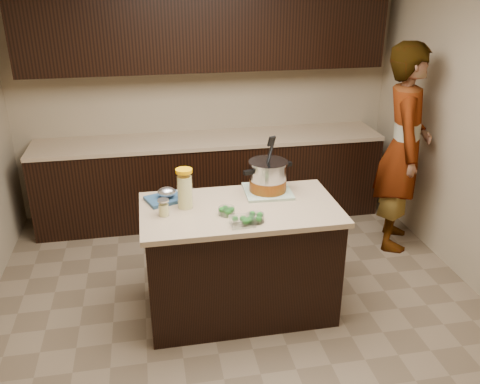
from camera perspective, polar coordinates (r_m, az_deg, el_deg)
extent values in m
plane|color=brown|center=(4.20, 0.00, -12.84)|extent=(4.00, 4.00, 0.00)
cube|color=tan|center=(5.47, -3.97, 11.53)|extent=(4.00, 0.04, 2.70)
cube|color=tan|center=(1.86, 11.95, -15.28)|extent=(4.00, 0.04, 2.70)
cube|color=black|center=(5.46, -3.31, 1.39)|extent=(3.60, 0.60, 0.86)
cube|color=tan|center=(5.31, -3.43, 5.89)|extent=(3.60, 0.63, 0.04)
cube|color=black|center=(5.20, -3.91, 17.59)|extent=(3.60, 0.35, 0.75)
cube|color=black|center=(3.96, 0.00, -7.84)|extent=(1.40, 0.75, 0.86)
cube|color=tan|center=(3.74, 0.00, -1.96)|extent=(1.46, 0.81, 0.04)
cube|color=#5C8860|center=(3.98, 3.12, 0.09)|extent=(0.37, 0.37, 0.02)
cylinder|color=#B7B7BC|center=(3.93, 3.16, 1.72)|extent=(0.36, 0.36, 0.22)
cylinder|color=brown|center=(3.96, 3.14, 0.83)|extent=(0.37, 0.37, 0.09)
cylinder|color=#B7B7BC|center=(3.89, 3.20, 3.35)|extent=(0.39, 0.39, 0.02)
cube|color=black|center=(3.82, 0.93, 2.22)|extent=(0.08, 0.06, 0.03)
cube|color=black|center=(4.00, 5.34, 3.13)|extent=(0.08, 0.06, 0.03)
cylinder|color=black|center=(3.84, 3.33, 4.08)|extent=(0.06, 0.12, 0.28)
cylinder|color=#DED988|center=(3.70, -6.20, 0.01)|extent=(0.14, 0.14, 0.24)
cylinder|color=white|center=(3.70, -6.21, 0.23)|extent=(0.15, 0.15, 0.27)
cylinder|color=#FBA805|center=(3.64, -6.32, 2.35)|extent=(0.16, 0.16, 0.02)
cylinder|color=#DED988|center=(3.63, -8.56, -2.00)|extent=(0.09, 0.09, 0.09)
cylinder|color=white|center=(3.63, -8.57, -1.82)|extent=(0.10, 0.10, 0.11)
cylinder|color=silver|center=(3.60, -8.64, -0.87)|extent=(0.11, 0.11, 0.02)
cylinder|color=silver|center=(3.61, -1.52, -2.14)|extent=(0.14, 0.14, 0.06)
cylinder|color=silver|center=(3.51, 1.74, -2.91)|extent=(0.13, 0.13, 0.06)
cube|color=silver|center=(3.46, 0.28, -3.29)|extent=(0.17, 0.13, 0.06)
cube|color=navy|center=(3.87, -8.45, -0.80)|extent=(0.32, 0.29, 0.03)
ellipsoid|color=silver|center=(3.85, -8.23, -0.10)|extent=(0.14, 0.11, 0.07)
imported|color=gray|center=(4.97, 17.88, 4.64)|extent=(0.71, 0.84, 1.95)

